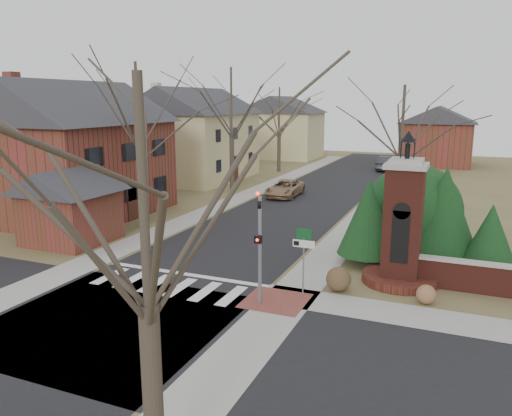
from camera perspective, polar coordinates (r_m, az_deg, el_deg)
The scene contains 29 objects.
ground at distance 21.05m, azimuth -11.25°, elevation -9.42°, with size 120.00×120.00×0.00m, color brown.
main_street at distance 40.46m, azimuth 6.27°, elevation 1.23°, with size 8.00×70.00×0.01m, color black.
cross_street at distance 18.85m, azimuth -16.42°, elevation -12.34°, with size 120.00×8.00×0.01m, color black.
crosswalk_zone at distance 21.67m, azimuth -10.07°, elevation -8.71°, with size 8.00×2.20×0.02m, color silver.
stop_bar at distance 22.86m, azimuth -8.03°, elevation -7.51°, with size 8.00×0.35×0.02m, color silver.
sidewalk_right_main at distance 39.35m, azimuth 13.54°, elevation 0.65°, with size 2.00×60.00×0.02m, color gray.
sidewalk_left at distance 42.19m, azimuth -0.52°, elevation 1.76°, with size 2.00×60.00×0.02m, color gray.
curb_apron at distance 19.81m, azimuth 2.25°, elevation -10.55°, with size 2.40×2.40×0.02m, color brown.
traffic_signal_pole at distance 18.76m, azimuth 0.42°, elevation -3.53°, with size 0.28×0.41×4.50m.
sign_post at distance 19.80m, azimuth 5.45°, elevation -4.66°, with size 0.90×0.07×2.75m.
brick_gate_monument at distance 21.94m, azimuth 16.37°, elevation -2.84°, with size 3.20×3.20×6.47m.
house_brick_left at distance 35.70m, azimuth -20.14°, elevation 6.64°, with size 9.80×11.80×9.42m.
house_stucco_left at distance 49.76m, azimuth -7.15°, elevation 8.59°, with size 9.80×12.80×9.28m.
garage_left at distance 28.99m, azimuth -20.56°, elevation 0.62°, with size 4.80×4.80×4.29m.
house_distant_left at distance 68.26m, azimuth 2.84°, elevation 9.34°, with size 10.80×8.80×8.53m.
house_distant_right at distance 64.34m, azimuth 20.00°, elevation 7.92°, with size 8.80×8.80×7.30m.
evergreen_near at distance 24.08m, azimuth 12.69°, elevation -0.99°, with size 2.80×2.80×4.10m.
evergreen_mid at distance 24.87m, azimuth 20.71°, elevation -0.36°, with size 3.40×3.40×4.70m.
evergreen_far at distance 24.09m, azimuth 25.24°, elevation -2.86°, with size 2.40×2.40×3.30m.
evergreen_mass at distance 26.26m, azimuth 17.53°, elevation 0.06°, with size 4.80×4.80×4.80m, color black.
bare_tree_0 at distance 30.99m, azimuth -13.44°, elevation 11.94°, with size 8.05×8.05×11.15m.
bare_tree_1 at distance 42.23m, azimuth -2.85°, elevation 12.70°, with size 8.40×8.40×11.64m.
bare_tree_2 at distance 54.43m, azimuth 2.68°, elevation 11.53°, with size 7.35×7.35×10.19m.
bare_tree_3 at distance 32.36m, azimuth 16.46°, elevation 9.99°, with size 7.00×7.00×9.70m.
bare_tree_4 at distance 8.88m, azimuth -12.88°, elevation 3.31°, with size 6.65×6.65×9.21m.
pickup_truck at distance 40.56m, azimuth 3.34°, elevation 2.26°, with size 2.21×4.79×1.33m, color #987553.
distant_car at distance 57.49m, azimuth 14.81°, elevation 4.96°, with size 1.69×4.84×1.59m, color #33343B.
dry_shrub_left at distance 20.89m, azimuth 9.40°, elevation -8.02°, with size 1.02×1.02×1.02m, color brown.
dry_shrub_right at distance 20.51m, azimuth 18.86°, elevation -9.33°, with size 0.75×0.75×0.75m, color brown.
Camera 1 is at (11.12, -16.14, 7.69)m, focal length 35.00 mm.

